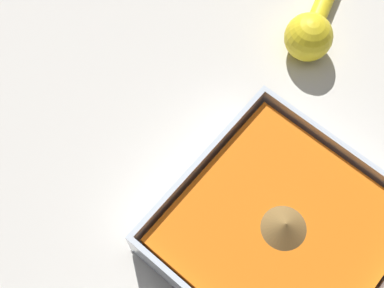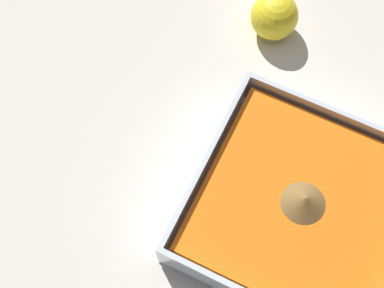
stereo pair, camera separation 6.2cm
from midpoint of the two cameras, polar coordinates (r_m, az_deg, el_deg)
name	(u,v)px [view 2 (the right image)]	position (r m, az deg, el deg)	size (l,w,h in m)	color
ground_plane	(279,232)	(0.62, 6.41, -9.62)	(4.00, 4.00, 0.00)	beige
square_dish	(299,209)	(0.61, 8.52, -7.23)	(0.24, 0.24, 0.06)	silver
lemon_squeezer	(275,6)	(0.73, 6.43, 14.13)	(0.17, 0.08, 0.06)	yellow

